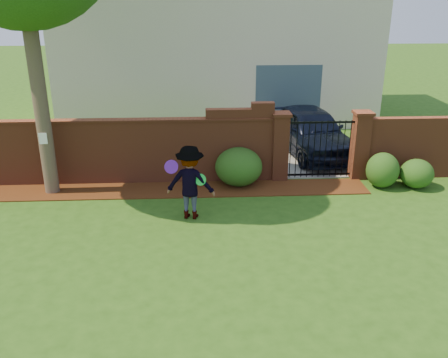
{
  "coord_description": "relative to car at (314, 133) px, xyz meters",
  "views": [
    {
      "loc": [
        0.21,
        -8.38,
        4.87
      ],
      "look_at": [
        0.74,
        1.4,
        1.05
      ],
      "focal_mm": 38.76,
      "sensor_mm": 36.0,
      "label": 1
    }
  ],
  "objects": [
    {
      "name": "brick_wall",
      "position": [
        -5.82,
        -2.02,
        0.19
      ],
      "size": [
        8.7,
        0.31,
        2.16
      ],
      "color": "brown",
      "rests_on": "ground"
    },
    {
      "name": "shrub_middle",
      "position": [
        1.22,
        -2.72,
        -0.27
      ],
      "size": [
        0.86,
        0.86,
        0.94
      ],
      "primitive_type": "ellipsoid",
      "color": "#174514",
      "rests_on": "ground"
    },
    {
      "name": "ground",
      "position": [
        -3.81,
        -6.02,
        -0.74
      ],
      "size": [
        80.0,
        80.0,
        0.01
      ],
      "primitive_type": "cube",
      "color": "#264E13",
      "rests_on": "ground"
    },
    {
      "name": "shrub_left",
      "position": [
        -2.55,
        -2.37,
        -0.22
      ],
      "size": [
        1.26,
        1.26,
        1.03
      ],
      "primitive_type": "ellipsoid",
      "color": "#174514",
      "rests_on": "ground"
    },
    {
      "name": "brick_wall_return",
      "position": [
        2.79,
        -2.02,
        0.11
      ],
      "size": [
        4.0,
        0.25,
        1.7
      ],
      "primitive_type": "cube",
      "color": "brown",
      "rests_on": "ground"
    },
    {
      "name": "car",
      "position": [
        0.0,
        0.0,
        0.0
      ],
      "size": [
        2.45,
        4.56,
        1.48
      ],
      "primitive_type": "imported",
      "rotation": [
        0.0,
        0.0,
        0.17
      ],
      "color": "black",
      "rests_on": "ground"
    },
    {
      "name": "pillar_left",
      "position": [
        -1.41,
        -2.02,
        0.22
      ],
      "size": [
        0.5,
        0.5,
        1.88
      ],
      "color": "brown",
      "rests_on": "ground"
    },
    {
      "name": "frisbee_purple",
      "position": [
        -4.2,
        -4.52,
        0.58
      ],
      "size": [
        0.32,
        0.17,
        0.3
      ],
      "primitive_type": "cylinder",
      "rotation": [
        1.36,
        0.0,
        0.3
      ],
      "color": "#651BAE",
      "rests_on": "man"
    },
    {
      "name": "iron_gate",
      "position": [
        -0.31,
        -2.02,
        0.12
      ],
      "size": [
        1.78,
        0.03,
        1.6
      ],
      "color": "black",
      "rests_on": "ground"
    },
    {
      "name": "shrub_right",
      "position": [
        2.12,
        -2.8,
        -0.35
      ],
      "size": [
        0.87,
        0.87,
        0.77
      ],
      "primitive_type": "ellipsoid",
      "color": "#174514",
      "rests_on": "ground"
    },
    {
      "name": "pillar_right",
      "position": [
        0.79,
        -2.02,
        0.22
      ],
      "size": [
        0.5,
        0.5,
        1.88
      ],
      "color": "brown",
      "rests_on": "ground"
    },
    {
      "name": "man",
      "position": [
        -3.82,
        -4.32,
        0.12
      ],
      "size": [
        1.21,
        0.84,
        1.71
      ],
      "primitive_type": "imported",
      "rotation": [
        0.0,
        0.0,
        2.95
      ],
      "color": "gray",
      "rests_on": "ground"
    },
    {
      "name": "mulch_bed",
      "position": [
        -4.76,
        -2.68,
        -0.72
      ],
      "size": [
        11.1,
        1.08,
        0.03
      ],
      "primitive_type": "cube",
      "color": "#3D1C0B",
      "rests_on": "ground"
    },
    {
      "name": "driveway",
      "position": [
        -0.31,
        1.98,
        -0.73
      ],
      "size": [
        3.2,
        8.0,
        0.01
      ],
      "primitive_type": "cube",
      "color": "gray",
      "rests_on": "ground"
    },
    {
      "name": "frisbee_green",
      "position": [
        -3.58,
        -4.45,
        0.24
      ],
      "size": [
        0.27,
        0.14,
        0.27
      ],
      "primitive_type": "cylinder",
      "rotation": [
        1.43,
        0.0,
        -0.31
      ],
      "color": "green",
      "rests_on": "man"
    },
    {
      "name": "paper_notice",
      "position": [
        -7.41,
        -2.81,
        0.76
      ],
      "size": [
        0.2,
        0.01,
        0.28
      ],
      "primitive_type": "cube",
      "color": "white",
      "rests_on": "tree"
    },
    {
      "name": "house",
      "position": [
        -2.8,
        5.98,
        2.42
      ],
      "size": [
        12.4,
        6.4,
        6.3
      ],
      "color": "beige",
      "rests_on": "ground"
    }
  ]
}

